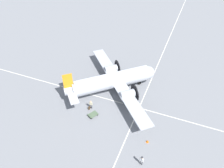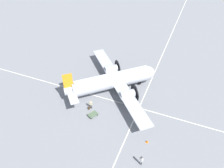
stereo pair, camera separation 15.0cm
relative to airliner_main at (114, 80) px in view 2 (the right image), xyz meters
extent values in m
plane|color=slate|center=(-0.31, 0.33, -2.59)|extent=(300.00, 300.00, 0.00)
cube|color=silver|center=(-0.31, -5.67, -2.58)|extent=(120.00, 0.16, 0.01)
cube|color=silver|center=(-2.65, 0.33, -2.58)|extent=(0.16, 120.00, 0.01)
cylinder|color=#ADB2BC|center=(-0.31, 0.33, -0.15)|extent=(11.88, 12.51, 2.68)
cylinder|color=silver|center=(-0.31, 0.33, 0.59)|extent=(10.80, 11.44, 1.88)
sphere|color=#ADB2BC|center=(4.65, -5.01, -0.15)|extent=(2.55, 2.55, 2.55)
cylinder|color=#ADB2BC|center=(-5.26, 5.68, -0.01)|extent=(3.01, 3.09, 1.47)
cube|color=orange|center=(-5.63, 6.07, 1.86)|extent=(1.19, 1.27, 3.08)
cube|color=#ADB2BC|center=(-5.51, 5.94, 0.12)|extent=(6.50, 6.17, 0.10)
cube|color=#ADB2BC|center=(0.42, -0.45, -0.48)|extent=(18.85, 17.71, 0.20)
cylinder|color=#ADB2BC|center=(3.52, 2.09, -0.46)|extent=(2.77, 2.83, 1.47)
cylinder|color=black|center=(4.45, 1.09, -0.46)|extent=(2.30, 2.13, 3.10)
sphere|color=black|center=(4.54, 1.00, -0.46)|extent=(0.52, 0.52, 0.52)
cylinder|color=#ADB2BC|center=(-2.35, -3.35, -0.46)|extent=(2.77, 2.83, 1.47)
cylinder|color=black|center=(-1.42, -4.36, -0.46)|extent=(2.30, 2.13, 3.10)
sphere|color=black|center=(-1.34, -4.45, -0.46)|extent=(0.52, 0.52, 0.52)
cylinder|color=#4C4C51|center=(3.35, 2.28, -1.54)|extent=(0.18, 0.18, 0.99)
cylinder|color=black|center=(3.35, 2.28, -2.04)|extent=(0.97, 1.01, 1.10)
cylinder|color=#4C4C51|center=(-2.52, -3.17, -1.54)|extent=(0.18, 0.18, 0.99)
cylinder|color=black|center=(-2.52, -3.17, -2.04)|extent=(0.97, 1.01, 1.10)
cylinder|color=#4C4C51|center=(3.56, -3.84, -1.79)|extent=(0.14, 0.14, 0.88)
cylinder|color=black|center=(3.56, -3.84, -2.24)|extent=(0.61, 0.64, 0.70)
cylinder|color=#2D2D33|center=(-12.79, -9.06, -2.19)|extent=(0.12, 0.12, 0.80)
cylinder|color=#2D2D33|center=(-12.75, -8.83, -2.19)|extent=(0.12, 0.12, 0.80)
cube|color=white|center=(-12.77, -8.94, -1.49)|extent=(0.25, 0.41, 0.60)
sphere|color=tan|center=(-12.77, -8.94, -1.06)|extent=(0.27, 0.27, 0.27)
cylinder|color=white|center=(-12.81, -9.17, -1.52)|extent=(0.09, 0.09, 0.57)
cylinder|color=white|center=(-12.73, -8.71, -1.52)|extent=(0.09, 0.09, 0.57)
cube|color=navy|center=(-12.87, -8.92, -1.42)|extent=(0.02, 0.05, 0.38)
cylinder|color=#2D2D33|center=(-12.77, -8.94, -0.94)|extent=(0.32, 0.32, 0.07)
cylinder|color=#2D2D33|center=(-5.85, 2.10, -2.17)|extent=(0.12, 0.12, 0.84)
cylinder|color=#2D2D33|center=(-5.82, 1.85, -2.17)|extent=(0.12, 0.12, 0.84)
cube|color=beige|center=(-5.84, 1.97, -1.43)|extent=(0.24, 0.42, 0.63)
sphere|color=tan|center=(-5.84, 1.97, -0.98)|extent=(0.28, 0.28, 0.28)
cylinder|color=beige|center=(-5.87, 2.22, -1.47)|extent=(0.10, 0.10, 0.60)
cylinder|color=beige|center=(-5.81, 1.73, -1.47)|extent=(0.10, 0.10, 0.60)
cube|color=maroon|center=(-5.74, 1.99, -1.36)|extent=(0.01, 0.05, 0.40)
cube|color=#47331E|center=(-6.14, 2.17, -2.30)|extent=(0.41, 0.19, 0.56)
cube|color=#312315|center=(-6.14, 2.17, -1.99)|extent=(0.15, 0.14, 0.02)
cube|color=#4C6047|center=(-7.25, 0.93, -2.29)|extent=(1.93, 1.72, 0.04)
cube|color=#4C6047|center=(-7.92, 1.30, -2.05)|extent=(0.55, 0.98, 0.04)
cylinder|color=#4C6047|center=(-7.68, 1.75, -2.16)|extent=(0.04, 0.04, 0.22)
cylinder|color=#4C6047|center=(-8.17, 0.85, -2.16)|extent=(0.04, 0.04, 0.22)
cylinder|color=black|center=(-6.50, 1.03, -2.45)|extent=(0.27, 0.19, 0.28)
cylinder|color=black|center=(-6.92, 0.26, -2.45)|extent=(0.27, 0.19, 0.28)
cylinder|color=black|center=(-7.57, 1.61, -2.45)|extent=(0.27, 0.19, 0.28)
cylinder|color=black|center=(-7.99, 0.84, -2.45)|extent=(0.27, 0.19, 0.28)
cube|color=orange|center=(-8.97, -8.81, -2.57)|extent=(0.38, 0.38, 0.03)
cone|color=orange|center=(-8.97, -8.81, -2.34)|extent=(0.32, 0.32, 0.50)
camera|label=1|loc=(-29.07, -11.32, 24.37)|focal=35.00mm
camera|label=2|loc=(-29.01, -11.46, 24.37)|focal=35.00mm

